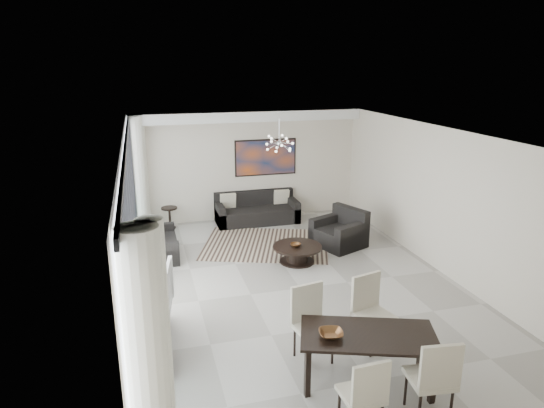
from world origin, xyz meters
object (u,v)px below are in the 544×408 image
object	(u,v)px
tv_console	(152,331)
television	(160,292)
dining_table	(368,340)
coffee_table	(297,253)
sofa_main	(257,212)

from	to	relation	value
tv_console	television	bearing A→B (deg)	8.77
tv_console	dining_table	distance (m)	3.17
tv_console	television	xyz separation A→B (m)	(0.16, 0.02, 0.60)
coffee_table	sofa_main	distance (m)	2.87
tv_console	coffee_table	bearing A→B (deg)	38.80
sofa_main	tv_console	size ratio (longest dim) A/B	1.24
tv_console	television	distance (m)	0.63
tv_console	sofa_main	bearing A→B (deg)	61.52
sofa_main	television	distance (m)	6.02
coffee_table	dining_table	distance (m)	4.12
tv_console	dining_table	xyz separation A→B (m)	(2.71, -1.60, 0.37)
sofa_main	television	xyz separation A→B (m)	(-2.74, -5.33, 0.61)
television	dining_table	distance (m)	3.03
dining_table	television	bearing A→B (deg)	147.51
dining_table	coffee_table	bearing A→B (deg)	84.63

